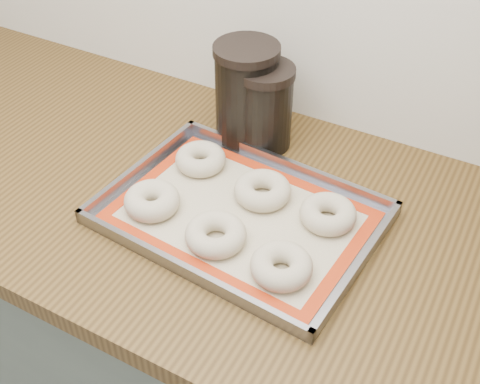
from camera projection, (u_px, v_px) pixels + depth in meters
The scene contains 11 objects.
countertop at pixel (351, 256), 1.01m from camera, with size 3.06×0.68×0.04m, color brown.
baking_tray at pixel (240, 215), 1.05m from camera, with size 0.48×0.37×0.03m.
baking_mat at pixel (240, 216), 1.05m from camera, with size 0.44×0.32×0.00m.
bagel_front_left at pixel (152, 201), 1.05m from camera, with size 0.10×0.10×0.04m, color beige.
bagel_front_mid at pixel (216, 234), 0.99m from camera, with size 0.10×0.10×0.04m, color beige.
bagel_front_right at pixel (281, 266), 0.93m from camera, with size 0.10×0.10×0.04m, color beige.
bagel_back_left at pixel (201, 159), 1.14m from camera, with size 0.10×0.10×0.04m, color beige.
bagel_back_mid at pixel (262, 190), 1.07m from camera, with size 0.10×0.10×0.04m, color beige.
bagel_back_right at pixel (328, 214), 1.03m from camera, with size 0.10×0.10×0.04m, color beige.
canister_left at pixel (246, 93), 1.17m from camera, with size 0.13×0.13×0.20m.
canister_mid at pixel (265, 107), 1.16m from camera, with size 0.11×0.11×0.17m.
Camera 1 is at (0.17, 0.98, 1.62)m, focal length 45.00 mm.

